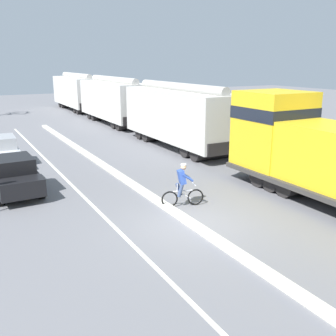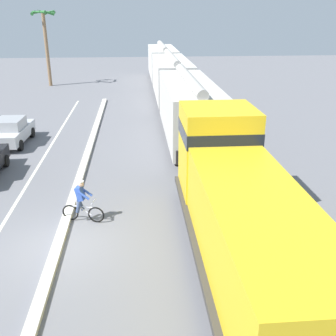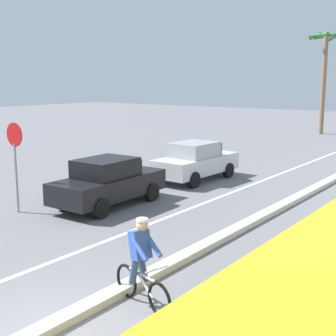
# 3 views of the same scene
# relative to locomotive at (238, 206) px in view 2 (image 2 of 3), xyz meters

# --- Properties ---
(ground_plane) EXTENTS (120.00, 120.00, 0.00)m
(ground_plane) POSITION_rel_locomotive_xyz_m (-6.03, 0.96, -1.80)
(ground_plane) COLOR slate
(median_curb) EXTENTS (0.36, 36.00, 0.16)m
(median_curb) POSITION_rel_locomotive_xyz_m (-6.03, 6.96, -1.72)
(median_curb) COLOR beige
(median_curb) RESTS_ON ground
(lane_stripe) EXTENTS (0.14, 36.00, 0.01)m
(lane_stripe) POSITION_rel_locomotive_xyz_m (-8.43, 6.96, -1.79)
(lane_stripe) COLOR silver
(lane_stripe) RESTS_ON ground
(locomotive) EXTENTS (3.10, 11.61, 4.20)m
(locomotive) POSITION_rel_locomotive_xyz_m (0.00, 0.00, 0.00)
(locomotive) COLOR gold
(locomotive) RESTS_ON ground
(hopper_car_lead) EXTENTS (2.90, 10.60, 4.18)m
(hopper_car_lead) POSITION_rel_locomotive_xyz_m (0.00, 12.16, 0.28)
(hopper_car_lead) COLOR beige
(hopper_car_lead) RESTS_ON ground
(hopper_car_middle) EXTENTS (2.90, 10.60, 4.18)m
(hopper_car_middle) POSITION_rel_locomotive_xyz_m (0.00, 23.76, 0.28)
(hopper_car_middle) COLOR beige
(hopper_car_middle) RESTS_ON ground
(hopper_car_trailing) EXTENTS (2.90, 10.60, 4.18)m
(hopper_car_trailing) POSITION_rel_locomotive_xyz_m (0.00, 35.36, 0.28)
(hopper_car_trailing) COLOR beige
(hopper_car_trailing) RESTS_ON ground
(parked_car_silver) EXTENTS (1.93, 4.25, 1.62)m
(parked_car_silver) POSITION_rel_locomotive_xyz_m (-10.79, 12.71, -0.98)
(parked_car_silver) COLOR #B7BABF
(parked_car_silver) RESTS_ON ground
(cyclist) EXTENTS (1.67, 0.59, 1.71)m
(cyclist) POSITION_rel_locomotive_xyz_m (-5.36, 2.67, -0.98)
(cyclist) COLOR black
(cyclist) RESTS_ON ground
(palm_tree_near) EXTENTS (2.61, 2.75, 7.87)m
(palm_tree_near) POSITION_rel_locomotive_xyz_m (-12.40, 33.09, 3.95)
(palm_tree_near) COLOR #846647
(palm_tree_near) RESTS_ON ground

